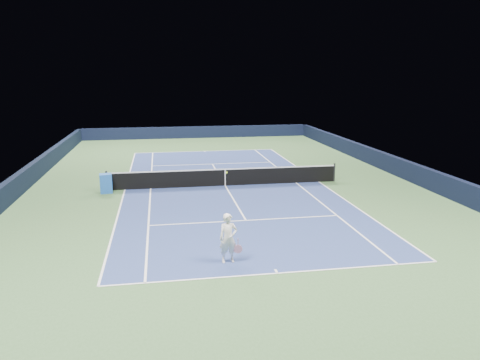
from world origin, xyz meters
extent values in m
plane|color=#385B31|center=(0.00, 0.00, 0.00)|extent=(40.00, 40.00, 0.00)
cube|color=black|center=(0.00, 19.82, 0.55)|extent=(22.00, 0.35, 1.10)
cube|color=black|center=(10.82, 0.00, 0.55)|extent=(0.35, 40.00, 1.10)
cube|color=black|center=(-10.82, 0.00, 0.55)|extent=(0.35, 40.00, 1.10)
cube|color=navy|center=(0.00, 0.00, 0.00)|extent=(10.97, 23.77, 0.01)
cube|color=white|center=(0.00, 11.88, 0.01)|extent=(10.97, 0.08, 0.00)
cube|color=white|center=(0.00, -11.88, 0.01)|extent=(10.97, 0.08, 0.00)
cube|color=white|center=(5.49, 0.00, 0.01)|extent=(0.08, 23.77, 0.00)
cube|color=white|center=(-5.49, 0.00, 0.01)|extent=(0.08, 23.77, 0.00)
cube|color=white|center=(4.12, 0.00, 0.01)|extent=(0.08, 23.77, 0.00)
cube|color=white|center=(-4.12, 0.00, 0.01)|extent=(0.08, 23.77, 0.00)
cube|color=white|center=(0.00, 6.40, 0.01)|extent=(8.23, 0.08, 0.00)
cube|color=white|center=(0.00, -6.40, 0.01)|extent=(8.23, 0.08, 0.00)
cube|color=white|center=(0.00, 0.00, 0.01)|extent=(0.08, 12.80, 0.00)
cube|color=white|center=(0.00, 11.73, 0.01)|extent=(0.08, 0.30, 0.00)
cube|color=white|center=(0.00, -11.73, 0.01)|extent=(0.08, 0.30, 0.00)
cylinder|color=black|center=(-6.40, 0.00, 0.54)|extent=(0.10, 0.10, 1.07)
cylinder|color=black|center=(6.40, 0.00, 0.54)|extent=(0.10, 0.10, 1.07)
cube|color=black|center=(0.00, 0.00, 0.46)|extent=(12.80, 0.03, 0.91)
cube|color=white|center=(0.00, 0.00, 0.94)|extent=(12.80, 0.04, 0.06)
cube|color=white|center=(0.00, 0.00, 0.46)|extent=(0.05, 0.04, 0.91)
cube|color=blue|center=(-6.40, -0.47, 0.50)|extent=(0.69, 0.64, 1.01)
cube|color=white|center=(-6.11, -0.47, 0.45)|extent=(0.06, 0.45, 0.45)
imported|color=white|center=(-1.40, -10.72, 0.85)|extent=(0.65, 0.46, 1.68)
cylinder|color=#C68096|center=(-1.08, -10.77, 0.70)|extent=(0.03, 0.03, 0.28)
cylinder|color=black|center=(-1.08, -10.77, 0.46)|extent=(0.28, 0.02, 0.28)
cylinder|color=pink|center=(-1.08, -10.77, 0.46)|extent=(0.30, 0.03, 0.30)
sphere|color=#B8DD2E|center=(-1.30, -9.72, 2.85)|extent=(0.07, 0.07, 0.07)
camera|label=1|loc=(-3.50, -25.21, 6.21)|focal=35.00mm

